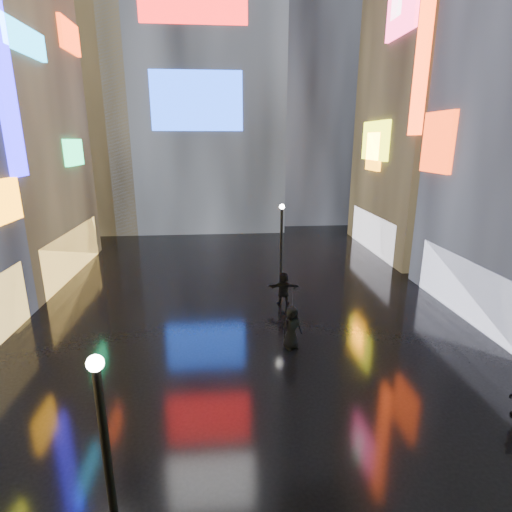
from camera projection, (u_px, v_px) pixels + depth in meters
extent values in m
plane|color=black|center=(243.00, 302.00, 22.31)|extent=(140.00, 140.00, 0.00)
cube|color=orange|center=(6.00, 201.00, 18.09)|extent=(0.25, 2.24, 1.94)
cube|color=#1B14FF|center=(6.00, 88.00, 18.32)|extent=(0.25, 1.40, 8.00)
cube|color=#FFC659|center=(73.00, 252.00, 26.69)|extent=(0.20, 10.00, 3.00)
cube|color=#1CFF85|center=(74.00, 152.00, 26.66)|extent=(0.25, 3.00, 1.71)
cube|color=#1AB3FF|center=(23.00, 39.00, 20.08)|extent=(0.25, 4.84, 1.37)
cube|color=#FF380C|center=(69.00, 36.00, 26.39)|extent=(0.25, 3.32, 1.94)
cube|color=white|center=(468.00, 290.00, 19.96)|extent=(0.20, 9.00, 3.00)
cube|color=#FF380C|center=(438.00, 142.00, 21.91)|extent=(0.25, 2.99, 3.26)
cube|color=#FF380C|center=(424.00, 45.00, 23.14)|extent=(0.25, 1.40, 10.00)
cube|color=black|center=(451.00, 65.00, 29.32)|extent=(10.00, 12.00, 28.00)
cube|color=white|center=(372.00, 232.00, 32.40)|extent=(0.20, 9.00, 3.00)
cube|color=#F4FF19|center=(375.00, 141.00, 30.68)|extent=(0.25, 4.92, 2.91)
cube|color=#FF326D|center=(403.00, 6.00, 25.65)|extent=(0.25, 4.36, 3.46)
cube|color=orange|center=(374.00, 152.00, 31.02)|extent=(0.25, 2.63, 2.87)
cube|color=black|center=(197.00, 10.00, 39.14)|extent=(16.00, 14.00, 42.00)
cube|color=#194CFF|center=(197.00, 101.00, 34.87)|extent=(8.00, 0.20, 5.00)
cube|color=black|center=(311.00, 60.00, 43.19)|extent=(12.00, 12.00, 34.00)
cube|color=black|center=(85.00, 94.00, 38.53)|extent=(10.00, 10.00, 26.00)
cylinder|color=black|center=(110.00, 483.00, 7.51)|extent=(0.16, 0.16, 5.00)
sphere|color=white|center=(95.00, 363.00, 6.79)|extent=(0.30, 0.30, 0.30)
cylinder|color=black|center=(281.00, 250.00, 23.49)|extent=(0.16, 0.16, 5.00)
sphere|color=white|center=(282.00, 207.00, 22.78)|extent=(0.30, 0.30, 0.30)
imported|color=black|center=(292.00, 327.00, 17.16)|extent=(1.09, 0.90, 1.91)
imported|color=black|center=(283.00, 289.00, 21.70)|extent=(1.77, 0.74, 1.85)
imported|color=black|center=(292.00, 297.00, 16.76)|extent=(1.25, 1.26, 0.92)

